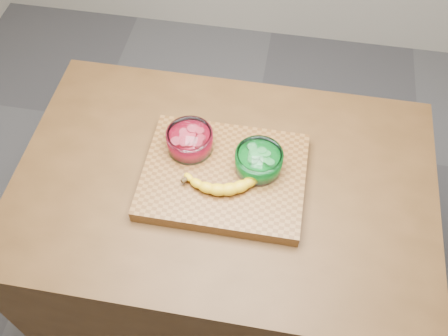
# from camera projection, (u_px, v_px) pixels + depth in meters

# --- Properties ---
(ground) EXTENTS (3.50, 3.50, 0.00)m
(ground) POSITION_uv_depth(u_px,v_px,m) (224.00, 296.00, 2.15)
(ground) COLOR #5B5A5F
(ground) RESTS_ON ground
(counter) EXTENTS (1.20, 0.80, 0.90)m
(counter) POSITION_uv_depth(u_px,v_px,m) (224.00, 250.00, 1.79)
(counter) COLOR #4E3117
(counter) RESTS_ON ground
(cutting_board) EXTENTS (0.45, 0.35, 0.04)m
(cutting_board) POSITION_uv_depth(u_px,v_px,m) (224.00, 176.00, 1.40)
(cutting_board) COLOR brown
(cutting_board) RESTS_ON counter
(bowl_red) EXTENTS (0.13, 0.13, 0.06)m
(bowl_red) POSITION_uv_depth(u_px,v_px,m) (190.00, 140.00, 1.41)
(bowl_red) COLOR white
(bowl_red) RESTS_ON cutting_board
(bowl_green) EXTENTS (0.13, 0.13, 0.06)m
(bowl_green) POSITION_uv_depth(u_px,v_px,m) (259.00, 161.00, 1.37)
(bowl_green) COLOR white
(bowl_green) RESTS_ON cutting_board
(banana) EXTENTS (0.25, 0.15, 0.04)m
(banana) POSITION_uv_depth(u_px,v_px,m) (225.00, 176.00, 1.36)
(banana) COLOR gold
(banana) RESTS_ON cutting_board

